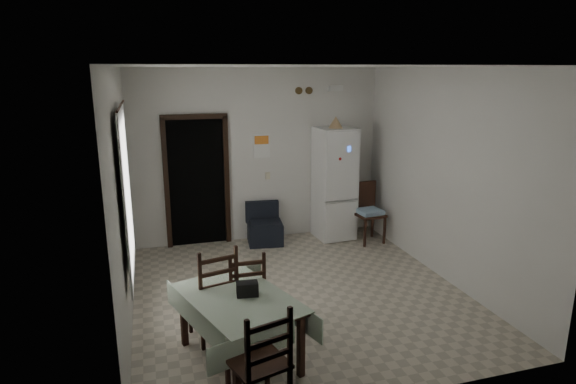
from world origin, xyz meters
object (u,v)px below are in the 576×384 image
at_px(navy_seat, 265,224).
at_px(dining_chair_far_left, 212,291).
at_px(dining_chair_near_head, 258,361).
at_px(fridge, 334,183).
at_px(corner_chair, 369,213).
at_px(dining_chair_far_right, 245,290).
at_px(dining_table, 239,329).

relative_size(navy_seat, dining_chair_far_left, 0.63).
height_order(dining_chair_far_left, dining_chair_near_head, dining_chair_far_left).
distance_m(fridge, navy_seat, 1.38).
height_order(navy_seat, corner_chair, corner_chair).
bearing_deg(dining_chair_far_left, fridge, -146.29).
height_order(corner_chair, dining_chair_far_right, corner_chair).
height_order(dining_table, dining_chair_near_head, dining_chair_near_head).
bearing_deg(dining_table, fridge, 35.83).
xyz_separation_m(dining_table, dining_chair_near_head, (0.00, -0.84, 0.18)).
height_order(fridge, corner_chair, fridge).
bearing_deg(fridge, dining_chair_near_head, -123.05).
relative_size(fridge, dining_table, 1.44).
relative_size(dining_chair_far_left, dining_chair_near_head, 1.04).
distance_m(fridge, dining_chair_near_head, 4.67).
xyz_separation_m(fridge, dining_chair_near_head, (-2.29, -4.05, -0.44)).
relative_size(dining_chair_far_left, dining_chair_far_right, 1.11).
relative_size(navy_seat, dining_chair_far_right, 0.70).
xyz_separation_m(corner_chair, dining_chair_near_head, (-2.77, -3.63, 0.01)).
bearing_deg(dining_chair_far_right, navy_seat, -107.47).
bearing_deg(dining_chair_far_right, dining_chair_far_left, 5.77).
bearing_deg(navy_seat, dining_chair_near_head, -97.39).
xyz_separation_m(fridge, dining_chair_far_left, (-2.48, -2.69, -0.42)).
bearing_deg(corner_chair, navy_seat, 160.26).
distance_m(dining_chair_far_left, dining_chair_far_right, 0.37).
distance_m(dining_table, dining_chair_near_head, 0.86).
relative_size(corner_chair, dining_chair_near_head, 0.97).
bearing_deg(fridge, navy_seat, 176.42).
bearing_deg(dining_chair_far_right, dining_chair_near_head, 83.89).
distance_m(fridge, corner_chair, 0.78).
bearing_deg(dining_table, dining_chair_near_head, -108.35).
bearing_deg(corner_chair, dining_table, -140.71).
distance_m(dining_chair_far_left, dining_chair_near_head, 1.38).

